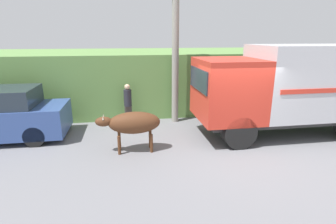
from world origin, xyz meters
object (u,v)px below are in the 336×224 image
Objects in this scene: brown_cow at (133,123)px; pedestrian_on_hill at (128,102)px; cargo_truck at (294,86)px; utility_pole at (175,49)px.

pedestrian_on_hill is at bearing 92.54° from brown_cow.
pedestrian_on_hill is at bearing 158.40° from cargo_truck.
cargo_truck is 5.60m from brown_cow.
utility_pole is at bearing 167.24° from pedestrian_on_hill.
brown_cow is 3.75m from utility_pole.
brown_cow is 1.18× the size of pedestrian_on_hill.
brown_cow is 2.60m from pedestrian_on_hill.
pedestrian_on_hill is 0.29× the size of utility_pole.
cargo_truck is 3.43× the size of brown_cow.
pedestrian_on_hill is at bearing -178.80° from utility_pole.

